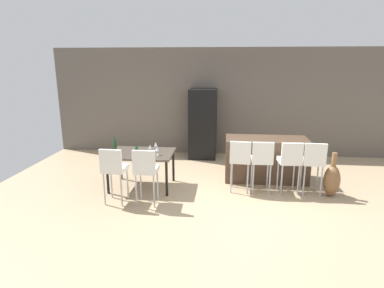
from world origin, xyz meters
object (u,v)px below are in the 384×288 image
Objects in this scene: bar_chair_left at (240,158)px; bar_chair_right at (290,159)px; bar_chair_far at (313,160)px; wine_bottle_middle at (115,145)px; wine_glass_near at (158,149)px; floor_vase at (332,180)px; wine_bottle_right at (137,152)px; bar_chair_middle at (262,159)px; dining_chair_near at (114,167)px; wine_glass_left at (156,144)px; wine_glass_far at (150,147)px; kitchen_island at (266,159)px; dining_chair_far at (146,168)px; refrigerator at (203,124)px; dining_table at (141,156)px.

bar_chair_right is at bearing -0.00° from bar_chair_left.
bar_chair_far is 3.95m from wine_bottle_middle.
wine_glass_near reaches higher than floor_vase.
wine_bottle_right is 3.77m from floor_vase.
wine_bottle_middle is (-2.56, 0.14, 0.16)m from bar_chair_left.
bar_chair_middle is 2.81m from dining_chair_near.
dining_chair_near is 6.03× the size of wine_glass_left.
bar_chair_far reaches higher than wine_glass_far.
wine_bottle_middle is (-0.29, 0.93, 0.16)m from dining_chair_near.
wine_bottle_middle is 1.70× the size of wine_glass_far.
kitchen_island is 1.67× the size of bar_chair_right.
dining_chair_near is 6.03× the size of wine_glass_far.
floor_vase is (3.55, -0.06, -0.54)m from wine_glass_far.
bar_chair_far is at bearing 5.94° from wine_bottle_right.
dining_chair_far is 6.03× the size of wine_glass_far.
bar_chair_far is 3.01m from wine_glass_near.
bar_chair_right reaches higher than wine_bottle_middle.
refrigerator is at bearing 128.39° from bar_chair_right.
wine_glass_left is at bearing 91.93° from dining_chair_far.
bar_chair_middle is 1.00× the size of bar_chair_far.
floor_vase is at bearing -41.80° from refrigerator.
wine_bottle_middle is 4.35m from floor_vase.
refrigerator is at bearing 73.55° from wine_glass_near.
refrigerator reaches higher than bar_chair_left.
wine_glass_near is (0.35, 0.24, 0.01)m from wine_bottle_right.
bar_chair_far reaches higher than floor_vase.
dining_chair_far is at bearing -70.74° from dining_table.
wine_bottle_right is 0.64m from wine_glass_left.
kitchen_island is 0.83m from bar_chair_middle.
bar_chair_left and bar_chair_middle have the same top height.
dining_chair_far reaches higher than floor_vase.
wine_bottle_middle is (-3.95, 0.14, 0.16)m from bar_chair_far.
kitchen_island is 3.28m from dining_chair_near.
wine_glass_left is at bearing 68.13° from wine_bottle_right.
dining_chair_far is 3.55× the size of wine_bottle_right.
bar_chair_left is at bearing 180.00° from bar_chair_right.
bar_chair_middle and bar_chair_right have the same top height.
bar_chair_far is 1.00× the size of dining_chair_far.
dining_chair_far is 1.06m from wine_glass_left.
bar_chair_right is (0.36, -0.78, 0.24)m from kitchen_island.
floor_vase is (3.45, 0.76, -0.38)m from dining_chair_far.
bar_chair_far is at bearing 0.00° from bar_chair_middle.
dining_table is (-3.37, 0.03, -0.03)m from bar_chair_far.
wine_glass_left is 1.00× the size of wine_glass_near.
wine_glass_near is at bearing -21.05° from dining_table.
dining_chair_near is 0.97m from wine_glass_near.
wine_bottle_right is 1.00× the size of wine_bottle_middle.
refrigerator reaches higher than wine_bottle_middle.
bar_chair_far is 3.18m from dining_chair_far.
dining_table is 4.36× the size of wine_bottle_middle.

